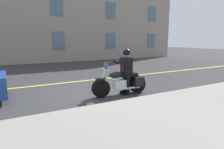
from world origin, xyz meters
name	(u,v)px	position (x,y,z in m)	size (l,w,h in m)	color
ground_plane	(89,91)	(0.00, 0.00, 0.00)	(80.00, 80.00, 0.00)	#333335
sidewalk_curb	(172,138)	(0.00, 4.50, 0.07)	(60.00, 5.00, 0.15)	gray
lane_center_stripe	(74,82)	(0.00, -2.00, 0.01)	(60.00, 0.16, 0.01)	#E5DB4C
motorcycle_main	(122,83)	(-0.90, 1.04, 0.45)	(2.22, 0.67, 1.26)	black
rider_main	(126,67)	(-1.09, 1.05, 1.04)	(0.64, 0.57, 1.74)	black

